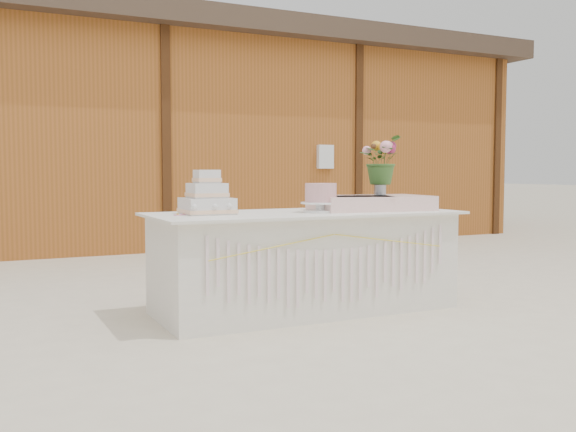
% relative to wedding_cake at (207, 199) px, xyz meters
% --- Properties ---
extents(ground, '(80.00, 80.00, 0.00)m').
position_rel_wedding_cake_xyz_m(ground, '(0.76, -0.10, -0.88)').
color(ground, beige).
rests_on(ground, ground).
extents(barn, '(12.60, 4.60, 3.30)m').
position_rel_wedding_cake_xyz_m(barn, '(0.75, 5.90, 0.80)').
color(barn, '#954F1F').
rests_on(barn, ground).
extents(cake_table, '(2.40, 1.00, 0.77)m').
position_rel_wedding_cake_xyz_m(cake_table, '(0.76, -0.10, -0.49)').
color(cake_table, silver).
rests_on(cake_table, ground).
extents(wedding_cake, '(0.36, 0.36, 0.33)m').
position_rel_wedding_cake_xyz_m(wedding_cake, '(0.00, 0.00, 0.00)').
color(wedding_cake, silver).
rests_on(wedding_cake, cake_table).
extents(pink_cake_stand, '(0.31, 0.31, 0.22)m').
position_rel_wedding_cake_xyz_m(pink_cake_stand, '(0.85, -0.18, 0.01)').
color(pink_cake_stand, white).
rests_on(pink_cake_stand, cake_table).
extents(satin_runner, '(0.98, 0.64, 0.12)m').
position_rel_wedding_cake_xyz_m(satin_runner, '(1.35, -0.13, -0.05)').
color(satin_runner, '#FFD5CD').
rests_on(satin_runner, cake_table).
extents(flower_vase, '(0.10, 0.10, 0.14)m').
position_rel_wedding_cake_xyz_m(flower_vase, '(1.47, -0.07, 0.08)').
color(flower_vase, '#AFAFB4').
rests_on(flower_vase, satin_runner).
extents(bouquet, '(0.48, 0.47, 0.40)m').
position_rel_wedding_cake_xyz_m(bouquet, '(1.47, -0.07, 0.35)').
color(bouquet, '#366026').
rests_on(bouquet, flower_vase).
extents(loose_flowers, '(0.17, 0.31, 0.02)m').
position_rel_wedding_cake_xyz_m(loose_flowers, '(-0.20, 0.03, -0.10)').
color(loose_flowers, pink).
rests_on(loose_flowers, cake_table).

